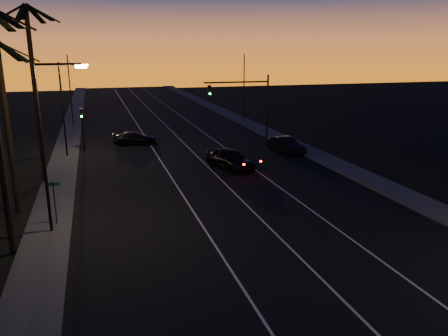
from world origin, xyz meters
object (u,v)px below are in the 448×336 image
object	(u,v)px
signal_mast	(247,97)
cross_car	(135,138)
lead_car	(230,159)
right_car	(286,145)

from	to	relation	value
signal_mast	cross_car	xyz separation A→B (m)	(-11.60, 1.68, -4.12)
signal_mast	lead_car	bearing A→B (deg)	-116.33
signal_mast	right_car	bearing A→B (deg)	-72.95
right_car	cross_car	distance (m)	15.54
signal_mast	right_car	xyz separation A→B (m)	(1.86, -6.08, -4.04)
lead_car	right_car	size ratio (longest dim) A/B	1.23
right_car	cross_car	xyz separation A→B (m)	(-13.47, 7.76, -0.09)
right_car	cross_car	size ratio (longest dim) A/B	0.99
right_car	lead_car	bearing A→B (deg)	-149.20
signal_mast	cross_car	distance (m)	12.43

